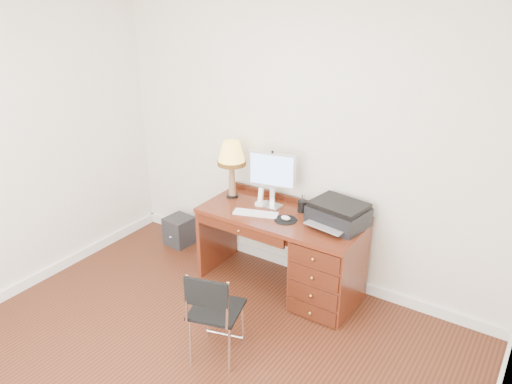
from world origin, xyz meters
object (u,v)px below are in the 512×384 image
Objects in this scene: chair at (211,307)px; equipment_box at (179,231)px; desk at (312,257)px; phone at (261,200)px; printer at (338,214)px; leg_lamp at (232,157)px; monitor at (273,173)px.

equipment_box is (-1.42, 1.23, -0.32)m from chair.
phone is at bearing 173.46° from desk.
desk is 8.63× the size of phone.
leg_lamp is at bearing -169.71° from printer.
printer is 0.93× the size of leg_lamp.
printer is at bearing -13.91° from monitor.
leg_lamp is 1.25m from equipment_box.
monitor is 1.65× the size of equipment_box.
phone is (-0.09, -0.06, -0.27)m from monitor.
desk is 2.68× the size of leg_lamp.
leg_lamp is 1.80× the size of equipment_box.
printer is 0.66× the size of chair.
printer is at bearing 54.40° from chair.
chair is at bearing -80.44° from phone.
desk is at bearing -12.64° from phone.
phone is at bearing -168.15° from printer.
monitor is at bearing -172.74° from printer.
phone is at bearing -2.73° from leg_lamp.
leg_lamp is 1.55m from chair.
leg_lamp reaches higher than phone.
desk is at bearing -142.24° from printer.
printer reaches higher than chair.
printer is 1.15m from leg_lamp.
printer is (0.68, -0.03, -0.22)m from monitor.
chair is at bearing -61.00° from leg_lamp.
monitor is 0.66× the size of chair.
desk is 4.81× the size of equipment_box.
monitor is 0.44m from leg_lamp.
phone is at bearing 89.45° from chair.
equipment_box is at bearing 169.74° from monitor.
leg_lamp is (-1.11, -0.02, 0.31)m from printer.
leg_lamp is at bearing 171.17° from phone.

